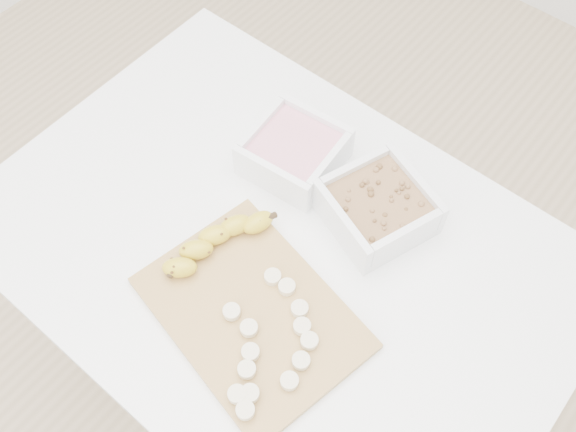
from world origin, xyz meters
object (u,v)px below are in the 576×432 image
Objects in this scene: table at (278,271)px; bowl_granola at (378,207)px; bowl_yogurt at (294,151)px; cutting_board at (252,313)px; banana at (215,243)px.

table is 4.85× the size of bowl_granola.
table is 5.87× the size of bowl_yogurt.
cutting_board is (0.05, -0.12, 0.10)m from table.
banana is (-0.17, -0.22, -0.01)m from bowl_granola.
cutting_board is (0.14, -0.27, -0.03)m from bowl_yogurt.
bowl_yogurt is 0.87× the size of banana.
banana is at bearing 158.68° from cutting_board.
table is at bearing -122.98° from bowl_granola.
bowl_granola is at bearing 80.78° from banana.
bowl_granola is at bearing -0.73° from bowl_yogurt.
table is 0.16m from banana.
banana is (0.02, -0.22, -0.01)m from bowl_yogurt.
bowl_yogurt is 0.50× the size of cutting_board.
table is 0.17m from cutting_board.
table is at bearing 73.70° from banana.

